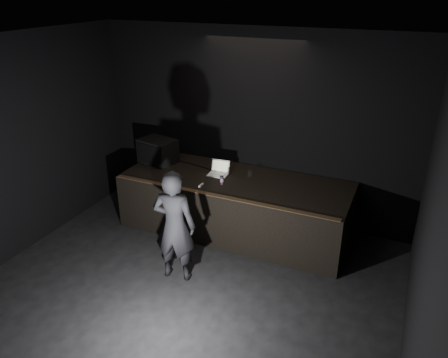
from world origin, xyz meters
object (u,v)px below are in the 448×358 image
stage_riser (235,205)px  beer_can (222,180)px  laptop (219,171)px  person (175,226)px  stage_monitor (158,151)px

stage_riser → beer_can: (-0.14, -0.27, 0.58)m
laptop → person: 1.77m
laptop → beer_can: 0.44m
stage_monitor → beer_can: size_ratio=5.04×
laptop → beer_can: laptop is taller
stage_riser → beer_can: beer_can is taller
stage_monitor → laptop: size_ratio=2.12×
stage_riser → laptop: size_ratio=11.13×
laptop → stage_riser: bearing=-19.6°
stage_monitor → person: 2.31m
laptop → beer_can: size_ratio=2.38×
stage_monitor → beer_can: stage_monitor is taller
stage_monitor → beer_can: 1.59m
beer_can → stage_monitor: bearing=164.6°
stage_riser → stage_monitor: size_ratio=5.25×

